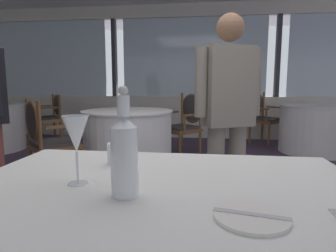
{
  "coord_description": "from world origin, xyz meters",
  "views": [
    {
      "loc": [
        0.24,
        -1.87,
        1.09
      ],
      "look_at": [
        0.1,
        -0.77,
        0.93
      ],
      "focal_mm": 30.93,
      "sensor_mm": 36.0,
      "label": 1
    }
  ],
  "objects_px": {
    "water_bottle": "(124,153)",
    "dining_chair_0_0": "(186,121)",
    "dining_chair_2_1": "(262,114)",
    "diner_person_1": "(228,109)",
    "wine_glass": "(76,135)",
    "water_tumbler": "(116,153)",
    "dining_chair_1_1": "(50,114)",
    "dining_chair_0_1": "(46,137)",
    "side_plate": "(251,216)"
  },
  "relations": [
    {
      "from": "water_bottle",
      "to": "dining_chair_0_0",
      "type": "xyz_separation_m",
      "value": [
        -0.05,
        3.49,
        -0.34
      ]
    },
    {
      "from": "dining_chair_2_1",
      "to": "diner_person_1",
      "type": "distance_m",
      "value": 3.49
    },
    {
      "from": "dining_chair_2_1",
      "to": "diner_person_1",
      "type": "relative_size",
      "value": 0.59
    },
    {
      "from": "dining_chair_2_1",
      "to": "wine_glass",
      "type": "bearing_deg",
      "value": -63.16
    },
    {
      "from": "water_bottle",
      "to": "dining_chair_0_0",
      "type": "relative_size",
      "value": 0.33
    },
    {
      "from": "dining_chair_0_0",
      "to": "dining_chair_2_1",
      "type": "height_order",
      "value": "dining_chair_0_0"
    },
    {
      "from": "dining_chair_2_1",
      "to": "dining_chair_0_0",
      "type": "bearing_deg",
      "value": -92.18
    },
    {
      "from": "wine_glass",
      "to": "dining_chair_0_0",
      "type": "relative_size",
      "value": 0.23
    },
    {
      "from": "dining_chair_0_0",
      "to": "diner_person_1",
      "type": "relative_size",
      "value": 0.6
    },
    {
      "from": "dining_chair_0_0",
      "to": "water_tumbler",
      "type": "bearing_deg",
      "value": 41.75
    },
    {
      "from": "water_tumbler",
      "to": "dining_chair_1_1",
      "type": "distance_m",
      "value": 4.68
    },
    {
      "from": "dining_chair_2_1",
      "to": "water_bottle",
      "type": "bearing_deg",
      "value": -60.89
    },
    {
      "from": "dining_chair_1_1",
      "to": "dining_chair_2_1",
      "type": "height_order",
      "value": "dining_chair_2_1"
    },
    {
      "from": "dining_chair_0_0",
      "to": "wine_glass",
      "type": "bearing_deg",
      "value": 41.05
    },
    {
      "from": "water_bottle",
      "to": "dining_chair_0_1",
      "type": "height_order",
      "value": "water_bottle"
    },
    {
      "from": "dining_chair_0_0",
      "to": "dining_chair_0_1",
      "type": "relative_size",
      "value": 1.03
    },
    {
      "from": "dining_chair_2_1",
      "to": "water_tumbler",
      "type": "bearing_deg",
      "value": -63.53
    },
    {
      "from": "dining_chair_2_1",
      "to": "side_plate",
      "type": "bearing_deg",
      "value": -56.76
    },
    {
      "from": "water_bottle",
      "to": "wine_glass",
      "type": "xyz_separation_m",
      "value": [
        -0.18,
        0.08,
        0.04
      ]
    },
    {
      "from": "dining_chair_0_1",
      "to": "dining_chair_2_1",
      "type": "distance_m",
      "value": 3.86
    },
    {
      "from": "water_bottle",
      "to": "diner_person_1",
      "type": "bearing_deg",
      "value": 74.19
    },
    {
      "from": "side_plate",
      "to": "dining_chair_2_1",
      "type": "relative_size",
      "value": 0.19
    },
    {
      "from": "water_tumbler",
      "to": "dining_chair_1_1",
      "type": "xyz_separation_m",
      "value": [
        -2.5,
        3.94,
        -0.27
      ]
    },
    {
      "from": "dining_chair_0_0",
      "to": "dining_chair_2_1",
      "type": "distance_m",
      "value": 1.85
    },
    {
      "from": "diner_person_1",
      "to": "dining_chair_2_1",
      "type": "bearing_deg",
      "value": 141.73
    },
    {
      "from": "wine_glass",
      "to": "dining_chair_2_1",
      "type": "xyz_separation_m",
      "value": [
        1.47,
        4.69,
        -0.38
      ]
    },
    {
      "from": "side_plate",
      "to": "water_tumbler",
      "type": "bearing_deg",
      "value": 137.43
    },
    {
      "from": "water_tumbler",
      "to": "water_bottle",
      "type": "bearing_deg",
      "value": -68.28
    },
    {
      "from": "dining_chair_0_0",
      "to": "dining_chair_0_1",
      "type": "distance_m",
      "value": 2.0
    },
    {
      "from": "water_bottle",
      "to": "dining_chair_2_1",
      "type": "height_order",
      "value": "water_bottle"
    },
    {
      "from": "wine_glass",
      "to": "dining_chair_0_1",
      "type": "height_order",
      "value": "wine_glass"
    },
    {
      "from": "wine_glass",
      "to": "diner_person_1",
      "type": "xyz_separation_m",
      "value": [
        0.58,
        1.34,
        -0.02
      ]
    },
    {
      "from": "dining_chair_0_0",
      "to": "dining_chair_0_1",
      "type": "xyz_separation_m",
      "value": [
        -1.37,
        -1.46,
        -0.01
      ]
    },
    {
      "from": "dining_chair_1_1",
      "to": "diner_person_1",
      "type": "distance_m",
      "value": 4.19
    },
    {
      "from": "diner_person_1",
      "to": "dining_chair_0_1",
      "type": "bearing_deg",
      "value": -131.91
    },
    {
      "from": "side_plate",
      "to": "dining_chair_0_0",
      "type": "bearing_deg",
      "value": 96.23
    },
    {
      "from": "wine_glass",
      "to": "dining_chair_2_1",
      "type": "distance_m",
      "value": 4.93
    },
    {
      "from": "side_plate",
      "to": "dining_chair_2_1",
      "type": "bearing_deg",
      "value": 78.93
    },
    {
      "from": "dining_chair_0_0",
      "to": "water_bottle",
      "type": "bearing_deg",
      "value": 44.06
    },
    {
      "from": "water_tumbler",
      "to": "dining_chair_2_1",
      "type": "relative_size",
      "value": 0.09
    },
    {
      "from": "water_bottle",
      "to": "dining_chair_0_1",
      "type": "xyz_separation_m",
      "value": [
        -1.42,
        2.03,
        -0.35
      ]
    },
    {
      "from": "water_bottle",
      "to": "dining_chair_1_1",
      "type": "bearing_deg",
      "value": 121.66
    },
    {
      "from": "side_plate",
      "to": "dining_chair_0_0",
      "type": "height_order",
      "value": "dining_chair_0_0"
    },
    {
      "from": "side_plate",
      "to": "water_bottle",
      "type": "xyz_separation_m",
      "value": [
        -0.34,
        0.1,
        0.12
      ]
    },
    {
      "from": "side_plate",
      "to": "dining_chair_1_1",
      "type": "bearing_deg",
      "value": 124.22
    },
    {
      "from": "dining_chair_2_1",
      "to": "dining_chair_1_1",
      "type": "bearing_deg",
      "value": -128.55
    },
    {
      "from": "water_bottle",
      "to": "diner_person_1",
      "type": "relative_size",
      "value": 0.2
    },
    {
      "from": "water_tumbler",
      "to": "dining_chair_2_1",
      "type": "distance_m",
      "value": 4.66
    },
    {
      "from": "side_plate",
      "to": "diner_person_1",
      "type": "distance_m",
      "value": 1.53
    },
    {
      "from": "wine_glass",
      "to": "diner_person_1",
      "type": "distance_m",
      "value": 1.46
    }
  ]
}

